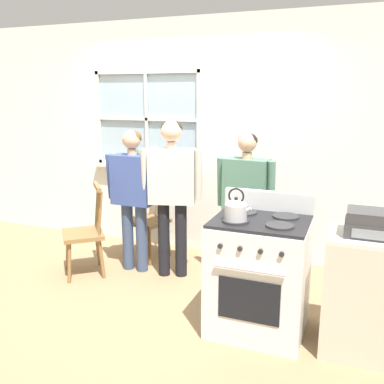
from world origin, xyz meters
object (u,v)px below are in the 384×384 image
at_px(chair_by_window, 149,220).
at_px(side_counter, 364,293).
at_px(person_elderly_left, 133,188).
at_px(stereo, 371,224).
at_px(person_teen_center, 172,183).
at_px(person_adult_right, 246,196).
at_px(kettle, 236,209).
at_px(chair_near_wall, 85,234).
at_px(potted_plant, 136,160).
at_px(handbag, 161,188).
at_px(stove, 259,274).

height_order(chair_by_window, side_counter, chair_by_window).
xyz_separation_m(person_elderly_left, stereo, (2.27, -0.72, 0.09)).
relative_size(person_elderly_left, stereo, 4.41).
height_order(person_teen_center, stereo, person_teen_center).
height_order(person_adult_right, kettle, person_adult_right).
height_order(chair_near_wall, person_teen_center, person_teen_center).
distance_m(chair_near_wall, side_counter, 2.74).
xyz_separation_m(chair_near_wall, side_counter, (2.70, -0.42, 0.01)).
height_order(side_counter, stereo, stereo).
distance_m(chair_near_wall, potted_plant, 1.22).
bearing_deg(potted_plant, handbag, -20.92).
bearing_deg(person_adult_right, stereo, -33.25).
bearing_deg(chair_near_wall, chair_by_window, 109.33).
height_order(potted_plant, handbag, potted_plant).
height_order(stove, side_counter, stove).
height_order(person_elderly_left, kettle, person_elderly_left).
relative_size(chair_near_wall, handbag, 3.11).
bearing_deg(kettle, chair_by_window, 138.32).
bearing_deg(handbag, stereo, -30.87).
relative_size(person_teen_center, stove, 1.49).
xyz_separation_m(chair_by_window, person_teen_center, (0.47, -0.38, 0.55)).
distance_m(stove, kettle, 0.59).
bearing_deg(side_counter, stereo, -90.00).
bearing_deg(person_elderly_left, handbag, 87.75).
xyz_separation_m(handbag, stereo, (2.25, -1.34, 0.20)).
height_order(stove, potted_plant, potted_plant).
bearing_deg(person_adult_right, chair_near_wall, -162.74).
xyz_separation_m(person_teen_center, side_counter, (1.84, -0.72, -0.54)).
bearing_deg(potted_plant, person_elderly_left, -63.95).
bearing_deg(stove, kettle, -141.47).
bearing_deg(stereo, person_teen_center, 158.14).
height_order(chair_near_wall, kettle, kettle).
distance_m(stove, side_counter, 0.77).
bearing_deg(person_adult_right, handbag, 159.67).
height_order(potted_plant, stereo, potted_plant).
relative_size(chair_by_window, stove, 0.88).
relative_size(person_adult_right, stereo, 4.43).
xyz_separation_m(side_counter, stereo, (0.00, -0.02, 0.54)).
xyz_separation_m(kettle, side_counter, (0.94, 0.12, -0.57)).
relative_size(person_adult_right, side_counter, 1.67).
xyz_separation_m(stove, handbag, (-1.47, 1.31, 0.31)).
xyz_separation_m(chair_by_window, potted_plant, (-0.35, 0.38, 0.62)).
xyz_separation_m(stove, potted_plant, (-1.88, 1.47, 0.59)).
bearing_deg(side_counter, person_teen_center, 158.70).
xyz_separation_m(person_elderly_left, person_adult_right, (1.17, 0.11, -0.00)).
xyz_separation_m(person_elderly_left, kettle, (1.33, -0.82, 0.12)).
bearing_deg(stove, person_teen_center, 146.38).
xyz_separation_m(chair_near_wall, person_adult_right, (1.60, 0.38, 0.46)).
height_order(chair_near_wall, handbag, same).
relative_size(chair_by_window, stereo, 2.81).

